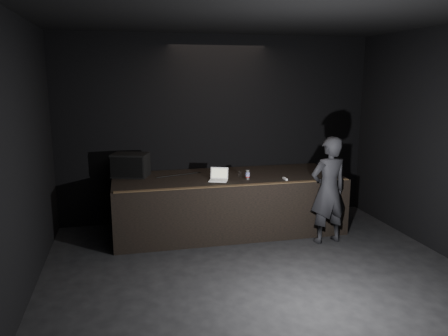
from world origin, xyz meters
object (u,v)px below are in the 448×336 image
(stage_monitor, at_px, (130,165))
(beer_can, at_px, (248,175))
(stage_riser, at_px, (227,203))
(person, at_px, (328,190))
(laptop, at_px, (219,177))

(stage_monitor, relative_size, beer_can, 4.25)
(stage_riser, relative_size, beer_can, 23.66)
(stage_riser, height_order, person, person)
(stage_riser, height_order, beer_can, beer_can)
(beer_can, bearing_deg, laptop, 174.48)
(stage_monitor, bearing_deg, stage_riser, 6.69)
(stage_riser, bearing_deg, stage_monitor, 167.51)
(stage_monitor, xyz_separation_m, beer_can, (1.95, -0.70, -0.12))
(laptop, height_order, person, person)
(stage_monitor, distance_m, beer_can, 2.08)
(stage_riser, relative_size, stage_monitor, 5.57)
(person, bearing_deg, laptop, -28.03)
(stage_monitor, bearing_deg, beer_can, -0.54)
(stage_monitor, height_order, beer_can, stage_monitor)
(stage_riser, xyz_separation_m, laptop, (-0.22, -0.28, 0.55))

